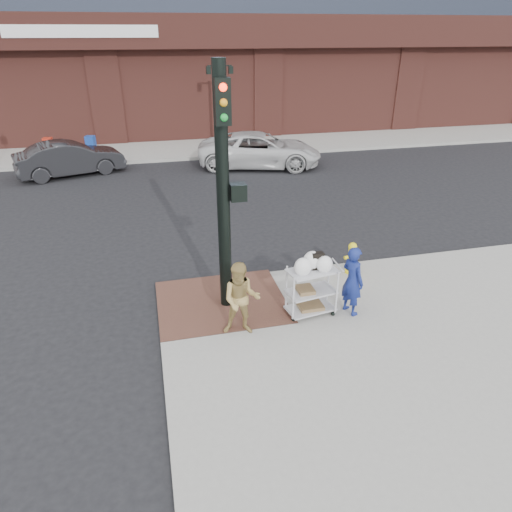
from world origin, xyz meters
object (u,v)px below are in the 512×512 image
object	(u,v)px
pedestrian_tan	(241,299)
minivan_white	(260,150)
traffic_signal_pole	(224,187)
sedan_dark	(70,158)
fire_hydrant	(352,257)
woman_blue	(352,281)
utility_cart	(312,287)
lamp_post	(221,97)

from	to	relation	value
pedestrian_tan	minivan_white	distance (m)	12.99
traffic_signal_pole	sedan_dark	size ratio (longest dim) A/B	1.14
traffic_signal_pole	fire_hydrant	size ratio (longest dim) A/B	6.15
traffic_signal_pole	sedan_dark	xyz separation A→B (m)	(-4.59, 11.96, -2.11)
minivan_white	fire_hydrant	distance (m)	10.70
woman_blue	minivan_white	size ratio (longest dim) A/B	0.28
utility_cart	woman_blue	bearing A→B (deg)	-10.23
lamp_post	sedan_dark	bearing A→B (deg)	-155.17
minivan_white	traffic_signal_pole	bearing A→B (deg)	177.57
sedan_dark	utility_cart	xyz separation A→B (m)	(6.22, -12.72, 0.06)
woman_blue	fire_hydrant	bearing A→B (deg)	-43.83
traffic_signal_pole	pedestrian_tan	distance (m)	2.21
sedan_dark	fire_hydrant	size ratio (longest dim) A/B	5.37
traffic_signal_pole	woman_blue	size ratio (longest dim) A/B	3.28
minivan_white	utility_cart	size ratio (longest dim) A/B	3.92
utility_cart	fire_hydrant	xyz separation A→B (m)	(1.59, 1.49, -0.22)
woman_blue	pedestrian_tan	distance (m)	2.40
lamp_post	woman_blue	xyz separation A→B (m)	(-0.00, -16.14, -1.71)
woman_blue	fire_hydrant	xyz separation A→B (m)	(0.75, 1.64, -0.35)
lamp_post	woman_blue	distance (m)	16.23
utility_cart	traffic_signal_pole	bearing A→B (deg)	155.01
lamp_post	minivan_white	world-z (taller)	lamp_post
traffic_signal_pole	sedan_dark	distance (m)	12.98
sedan_dark	utility_cart	size ratio (longest dim) A/B	3.13
traffic_signal_pole	utility_cart	bearing A→B (deg)	-24.99
minivan_white	fire_hydrant	xyz separation A→B (m)	(-0.34, -10.69, -0.19)
utility_cart	fire_hydrant	world-z (taller)	utility_cart
traffic_signal_pole	utility_cart	distance (m)	2.73
woman_blue	minivan_white	distance (m)	12.38
traffic_signal_pole	pedestrian_tan	world-z (taller)	traffic_signal_pole
traffic_signal_pole	utility_cart	size ratio (longest dim) A/B	3.59
pedestrian_tan	utility_cart	world-z (taller)	pedestrian_tan
traffic_signal_pole	woman_blue	bearing A→B (deg)	-20.29
woman_blue	sedan_dark	world-z (taller)	woman_blue
utility_cart	sedan_dark	bearing A→B (deg)	116.07
woman_blue	utility_cart	world-z (taller)	woman_blue
woman_blue	minivan_white	bearing A→B (deg)	-24.20
lamp_post	pedestrian_tan	bearing A→B (deg)	-98.35
lamp_post	traffic_signal_pole	size ratio (longest dim) A/B	0.80
woman_blue	utility_cart	distance (m)	0.86
utility_cart	fire_hydrant	size ratio (longest dim) A/B	1.71
lamp_post	minivan_white	size ratio (longest dim) A/B	0.73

